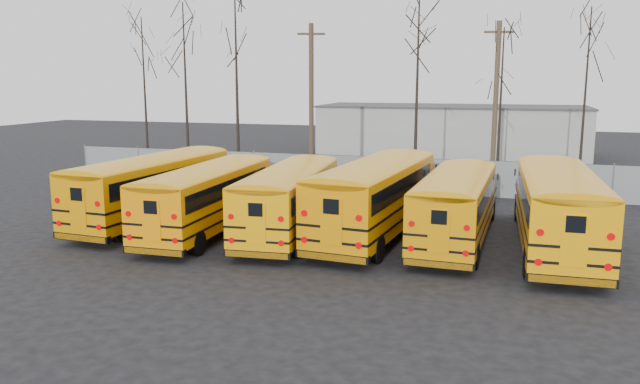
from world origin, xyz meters
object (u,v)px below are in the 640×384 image
(utility_pole_left, at_px, (311,101))
(utility_pole_right, at_px, (496,102))
(bus_e, at_px, (457,201))
(bus_b, at_px, (209,193))
(bus_c, at_px, (291,194))
(bus_d, at_px, (377,191))
(bus_a, at_px, (155,183))
(bus_f, at_px, (558,203))

(utility_pole_left, xyz_separation_m, utility_pole_right, (11.21, 1.51, -0.00))
(bus_e, distance_m, utility_pole_right, 15.43)
(bus_b, xyz_separation_m, utility_pole_right, (11.00, 16.33, 3.31))
(bus_c, distance_m, utility_pole_left, 14.97)
(bus_c, xyz_separation_m, bus_d, (3.46, 0.76, 0.17))
(bus_a, bearing_deg, utility_pole_right, 51.09)
(bus_c, height_order, utility_pole_left, utility_pole_left)
(bus_c, height_order, bus_f, bus_f)
(bus_c, bearing_deg, bus_a, 172.04)
(bus_a, bearing_deg, bus_b, -14.30)
(bus_a, relative_size, bus_e, 1.07)
(bus_b, bearing_deg, bus_f, 3.55)
(utility_pole_left, relative_size, utility_pole_right, 1.00)
(utility_pole_right, bearing_deg, bus_e, -107.40)
(bus_d, xyz_separation_m, utility_pole_left, (-7.02, 13.39, 3.15))
(bus_c, xyz_separation_m, utility_pole_right, (7.65, 15.67, 3.31))
(bus_d, height_order, bus_e, bus_d)
(utility_pole_left, bearing_deg, bus_e, -73.06)
(bus_c, height_order, bus_e, bus_c)
(bus_d, distance_m, utility_pole_right, 15.80)
(bus_c, relative_size, bus_e, 1.01)
(bus_d, xyz_separation_m, utility_pole_right, (4.19, 14.90, 3.14))
(utility_pole_left, bearing_deg, bus_d, -82.49)
(bus_f, distance_m, utility_pole_right, 15.80)
(bus_d, relative_size, bus_f, 1.02)
(bus_a, relative_size, utility_pole_right, 1.14)
(bus_a, relative_size, bus_d, 0.96)
(bus_a, xyz_separation_m, bus_e, (13.23, 0.23, -0.11))
(bus_f, bearing_deg, utility_pole_left, 133.94)
(bus_d, relative_size, utility_pole_right, 1.19)
(bus_b, bearing_deg, utility_pole_left, 89.84)
(bus_a, relative_size, bus_c, 1.06)
(utility_pole_right, bearing_deg, utility_pole_left, 174.04)
(bus_e, relative_size, bus_f, 0.92)
(bus_a, relative_size, bus_f, 0.98)
(bus_a, xyz_separation_m, bus_b, (3.21, -1.07, -0.10))
(utility_pole_left, bearing_deg, bus_c, -96.04)
(bus_b, xyz_separation_m, bus_e, (10.02, 1.30, -0.01))
(bus_e, bearing_deg, bus_c, -172.00)
(bus_a, height_order, bus_b, bus_a)
(bus_b, distance_m, utility_pole_right, 19.97)
(bus_a, xyz_separation_m, bus_f, (16.92, 0.01, 0.05))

